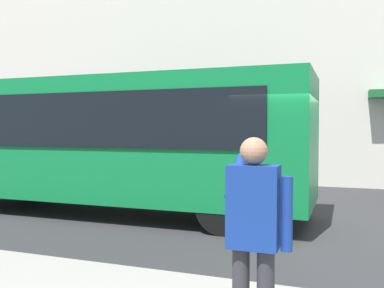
% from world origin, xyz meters
% --- Properties ---
extents(ground_plane, '(60.00, 60.00, 0.00)m').
position_xyz_m(ground_plane, '(0.00, 0.00, 0.00)').
color(ground_plane, '#2B2B2D').
extents(building_facade_far, '(28.00, 1.55, 12.00)m').
position_xyz_m(building_facade_far, '(-0.02, -6.80, 5.99)').
color(building_facade_far, beige).
rests_on(building_facade_far, ground_plane).
extents(red_bus, '(9.05, 2.54, 3.08)m').
position_xyz_m(red_bus, '(4.42, -0.13, 1.68)').
color(red_bus, '#0F7238').
rests_on(red_bus, ground_plane).
extents(pedestrian_photographer, '(0.53, 0.52, 1.70)m').
position_xyz_m(pedestrian_photographer, '(0.01, 4.97, 1.14)').
color(pedestrian_photographer, '#2D2D33').
rests_on(pedestrian_photographer, sidewalk_curb).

